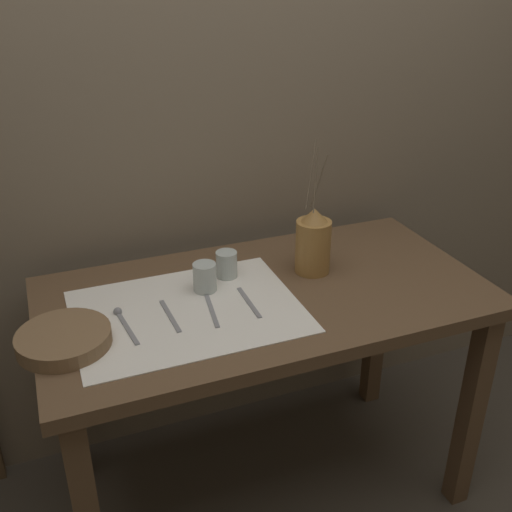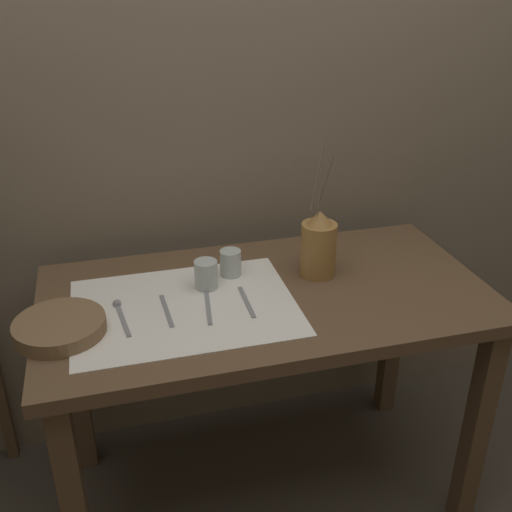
# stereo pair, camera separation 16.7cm
# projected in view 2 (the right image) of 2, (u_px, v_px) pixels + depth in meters

# --- Properties ---
(ground_plane) EXTENTS (12.00, 12.00, 0.00)m
(ground_plane) POSITION_uv_depth(u_px,v_px,m) (264.00, 486.00, 2.08)
(ground_plane) COLOR #473F35
(stone_wall_back) EXTENTS (7.00, 0.06, 2.40)m
(stone_wall_back) POSITION_uv_depth(u_px,v_px,m) (229.00, 112.00, 1.93)
(stone_wall_back) COLOR #7A6B56
(stone_wall_back) RESTS_ON ground_plane
(wooden_table) EXTENTS (1.29, 0.68, 0.78)m
(wooden_table) POSITION_uv_depth(u_px,v_px,m) (266.00, 324.00, 1.78)
(wooden_table) COLOR brown
(wooden_table) RESTS_ON ground_plane
(linen_cloth) EXTENTS (0.61, 0.46, 0.00)m
(linen_cloth) POSITION_uv_depth(u_px,v_px,m) (185.00, 307.00, 1.65)
(linen_cloth) COLOR white
(linen_cloth) RESTS_ON wooden_table
(pitcher_with_flowers) EXTENTS (0.11, 0.11, 0.41)m
(pitcher_with_flowers) POSITION_uv_depth(u_px,v_px,m) (319.00, 245.00, 1.79)
(pitcher_with_flowers) COLOR olive
(pitcher_with_flowers) RESTS_ON wooden_table
(wooden_bowl) EXTENTS (0.23, 0.23, 0.04)m
(wooden_bowl) POSITION_uv_depth(u_px,v_px,m) (60.00, 327.00, 1.53)
(wooden_bowl) COLOR brown
(wooden_bowl) RESTS_ON wooden_table
(glass_tumbler_near) EXTENTS (0.07, 0.07, 0.08)m
(glass_tumbler_near) POSITION_uv_depth(u_px,v_px,m) (206.00, 274.00, 1.73)
(glass_tumbler_near) COLOR #B7C1BC
(glass_tumbler_near) RESTS_ON wooden_table
(glass_tumbler_far) EXTENTS (0.06, 0.06, 0.08)m
(glass_tumbler_far) POSITION_uv_depth(u_px,v_px,m) (231.00, 263.00, 1.80)
(glass_tumbler_far) COLOR #B7C1BC
(glass_tumbler_far) RESTS_ON wooden_table
(spoon_outer) EXTENTS (0.04, 0.18, 0.02)m
(spoon_outer) POSITION_uv_depth(u_px,v_px,m) (119.00, 309.00, 1.63)
(spoon_outer) COLOR gray
(spoon_outer) RESTS_ON wooden_table
(fork_outer) EXTENTS (0.02, 0.17, 0.00)m
(fork_outer) POSITION_uv_depth(u_px,v_px,m) (167.00, 311.00, 1.63)
(fork_outer) COLOR gray
(fork_outer) RESTS_ON wooden_table
(knife_center) EXTENTS (0.03, 0.17, 0.00)m
(knife_center) POSITION_uv_depth(u_px,v_px,m) (208.00, 308.00, 1.64)
(knife_center) COLOR gray
(knife_center) RESTS_ON wooden_table
(fork_inner) EXTENTS (0.01, 0.17, 0.00)m
(fork_inner) POSITION_uv_depth(u_px,v_px,m) (247.00, 302.00, 1.67)
(fork_inner) COLOR gray
(fork_inner) RESTS_ON wooden_table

